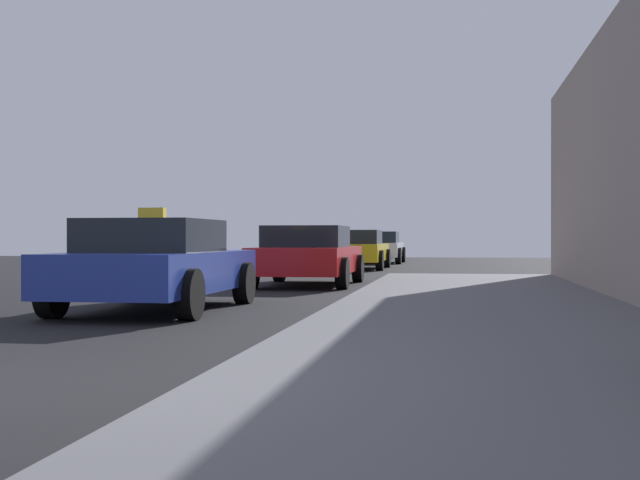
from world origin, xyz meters
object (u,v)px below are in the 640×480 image
car_white (378,247)px  car_black (371,245)px  car_blue (156,264)px  car_red (308,255)px  car_yellow (356,249)px

car_white → car_black: bearing=97.6°
car_white → car_black: (-1.07, 8.02, 0.00)m
car_white → car_blue: bearing=-92.6°
car_red → car_black: size_ratio=0.97×
car_blue → car_red: size_ratio=0.99×
car_white → car_black: size_ratio=0.96×
car_blue → car_black: 30.95m
car_red → car_black: bearing=92.4°
car_blue → car_black: bearing=90.0°
car_red → car_white: same height
car_white → car_red: bearing=-90.2°
car_black → car_blue: bearing=-90.0°
car_white → car_black: car_black is taller
car_blue → car_black: size_ratio=0.96×
car_blue → car_yellow: bearing=86.7°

